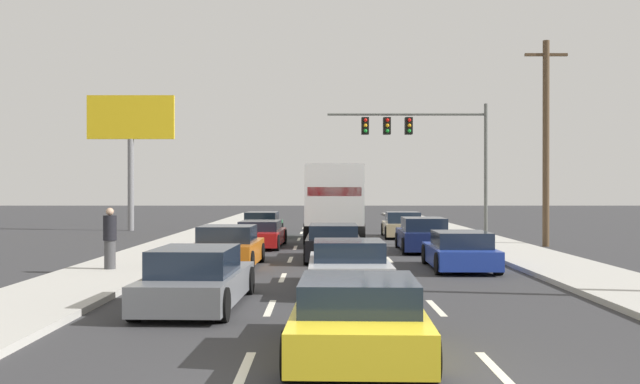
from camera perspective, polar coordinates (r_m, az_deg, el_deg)
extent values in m
plane|color=#333335|center=(33.72, 1.38, -3.89)|extent=(140.00, 140.00, 0.00)
cube|color=#B2AFA8|center=(29.64, 14.61, -4.34)|extent=(2.83, 80.00, 0.14)
cube|color=#B2AFA8|center=(29.34, -11.58, -4.38)|extent=(2.83, 80.00, 0.14)
cube|color=silver|center=(10.04, -5.80, -13.81)|extent=(0.14, 2.00, 0.01)
cube|color=silver|center=(14.92, -3.75, -9.15)|extent=(0.14, 2.00, 0.01)
cube|color=silver|center=(19.86, -2.74, -6.79)|extent=(0.14, 2.00, 0.01)
cube|color=silver|center=(24.83, -2.14, -5.38)|extent=(0.14, 2.00, 0.01)
cube|color=silver|center=(29.80, -1.74, -4.43)|extent=(0.14, 2.00, 0.01)
cube|color=silver|center=(34.78, -1.46, -3.76)|extent=(0.14, 2.00, 0.01)
cube|color=silver|center=(39.77, -1.25, -3.25)|extent=(0.14, 2.00, 0.01)
cube|color=silver|center=(44.76, -1.08, -2.86)|extent=(0.14, 2.00, 0.01)
cube|color=silver|center=(49.75, -0.95, -2.55)|extent=(0.14, 2.00, 0.01)
cube|color=silver|center=(54.75, -0.84, -2.29)|extent=(0.14, 2.00, 0.01)
cube|color=silver|center=(59.74, -0.75, -2.08)|extent=(0.14, 2.00, 0.01)
cube|color=silver|center=(10.27, 14.00, -13.50)|extent=(0.14, 2.00, 0.01)
cube|color=silver|center=(15.07, 9.42, -9.06)|extent=(0.14, 2.00, 0.01)
cube|color=silver|center=(19.98, 7.11, -6.76)|extent=(0.14, 2.00, 0.01)
cube|color=silver|center=(24.92, 5.73, -5.36)|extent=(0.14, 2.00, 0.01)
cube|color=silver|center=(29.88, 4.81, -4.42)|extent=(0.14, 2.00, 0.01)
cube|color=silver|center=(34.85, 4.15, -3.75)|extent=(0.14, 2.00, 0.01)
cube|color=silver|center=(39.83, 3.66, -3.25)|extent=(0.14, 2.00, 0.01)
cube|color=silver|center=(44.81, 3.27, -2.86)|extent=(0.14, 2.00, 0.01)
cube|color=silver|center=(49.80, 2.97, -2.54)|extent=(0.14, 2.00, 0.01)
cube|color=silver|center=(54.79, 2.72, -2.29)|extent=(0.14, 2.00, 0.01)
cube|color=silver|center=(59.78, 2.51, -2.08)|extent=(0.14, 2.00, 0.01)
cube|color=#196B38|center=(36.58, -4.35, -2.85)|extent=(1.84, 4.59, 0.63)
cube|color=#192333|center=(36.31, -4.39, -1.98)|extent=(1.58, 2.32, 0.50)
cylinder|color=black|center=(38.39, -5.28, -2.91)|extent=(0.24, 0.65, 0.64)
cylinder|color=black|center=(38.23, -2.88, -2.92)|extent=(0.24, 0.65, 0.64)
cylinder|color=black|center=(34.97, -5.96, -3.22)|extent=(0.24, 0.65, 0.64)
cylinder|color=black|center=(34.80, -3.33, -3.24)|extent=(0.24, 0.65, 0.64)
cube|color=red|center=(30.17, -4.52, -3.58)|extent=(1.95, 4.74, 0.56)
cube|color=#192333|center=(30.13, -4.52, -2.67)|extent=(1.66, 2.44, 0.40)
cylinder|color=black|center=(32.05, -5.63, -3.54)|extent=(0.24, 0.65, 0.64)
cylinder|color=black|center=(31.87, -2.65, -3.56)|extent=(0.24, 0.65, 0.64)
cylinder|color=black|center=(28.52, -6.61, -4.01)|extent=(0.24, 0.65, 0.64)
cylinder|color=black|center=(28.31, -3.25, -4.04)|extent=(0.24, 0.65, 0.64)
cube|color=orange|center=(22.62, -7.11, -4.76)|extent=(1.97, 4.11, 0.65)
cube|color=#192333|center=(22.54, -7.13, -3.31)|extent=(1.69, 1.91, 0.51)
cylinder|color=black|center=(24.24, -8.62, -4.77)|extent=(0.24, 0.65, 0.64)
cylinder|color=black|center=(23.99, -4.50, -4.82)|extent=(0.24, 0.65, 0.64)
cylinder|color=black|center=(21.34, -10.05, -5.45)|extent=(0.24, 0.65, 0.64)
cylinder|color=black|center=(21.06, -5.37, -5.53)|extent=(0.24, 0.65, 0.64)
cube|color=slate|center=(15.23, -9.44, -7.37)|extent=(1.91, 4.65, 0.57)
cube|color=#192333|center=(14.88, -9.67, -5.40)|extent=(1.61, 2.26, 0.54)
cylinder|color=black|center=(17.10, -10.92, -6.88)|extent=(0.24, 0.65, 0.64)
cylinder|color=black|center=(16.81, -5.48, -7.00)|extent=(0.24, 0.65, 0.64)
cylinder|color=black|center=(13.76, -14.28, -8.62)|extent=(0.24, 0.65, 0.64)
cylinder|color=black|center=(13.40, -7.53, -8.86)|extent=(0.24, 0.65, 0.64)
cube|color=white|center=(31.66, 1.36, -0.17)|extent=(2.51, 6.26, 2.51)
cube|color=red|center=(28.56, 1.38, 0.03)|extent=(2.16, 0.08, 0.36)
cube|color=white|center=(35.74, 1.35, -1.53)|extent=(2.34, 1.95, 2.05)
cylinder|color=black|center=(35.79, -0.50, -2.88)|extent=(0.32, 0.97, 0.96)
cylinder|color=black|center=(35.80, 3.19, -2.88)|extent=(0.32, 0.97, 0.96)
cylinder|color=black|center=(30.49, -0.79, -3.43)|extent=(0.32, 0.97, 0.96)
cylinder|color=black|center=(30.50, 3.53, -3.43)|extent=(0.32, 0.97, 0.96)
cube|color=black|center=(24.77, 1.29, -4.30)|extent=(1.87, 4.54, 0.67)
cube|color=#192333|center=(24.38, 1.29, -3.09)|extent=(1.62, 2.37, 0.43)
cylinder|color=black|center=(26.50, -0.56, -4.33)|extent=(0.23, 0.64, 0.64)
cylinder|color=black|center=(26.51, 3.09, -4.33)|extent=(0.23, 0.64, 0.64)
cylinder|color=black|center=(23.10, -0.79, -5.01)|extent=(0.23, 0.64, 0.64)
cylinder|color=black|center=(23.11, 3.41, -5.01)|extent=(0.23, 0.64, 0.64)
cube|color=#B7BABF|center=(17.53, 2.49, -6.31)|extent=(1.88, 4.25, 0.60)
cube|color=#192333|center=(17.32, 2.51, -4.62)|extent=(1.65, 1.91, 0.47)
cylinder|color=black|center=(19.09, -0.35, -6.13)|extent=(0.22, 0.64, 0.64)
cylinder|color=black|center=(19.15, 4.95, -6.11)|extent=(0.22, 0.64, 0.64)
cylinder|color=black|center=(15.97, -0.47, -7.38)|extent=(0.22, 0.64, 0.64)
cylinder|color=black|center=(16.04, 5.88, -7.35)|extent=(0.22, 0.64, 0.64)
cube|color=yellow|center=(10.84, 3.26, -10.50)|extent=(2.05, 4.25, 0.56)
cube|color=#192333|center=(10.55, 3.28, -8.04)|extent=(1.74, 2.06, 0.45)
cylinder|color=black|center=(12.40, -1.04, -9.60)|extent=(0.24, 0.65, 0.64)
cylinder|color=black|center=(12.42, 7.30, -9.59)|extent=(0.24, 0.65, 0.64)
cylinder|color=black|center=(9.38, -2.15, -12.83)|extent=(0.24, 0.65, 0.64)
cylinder|color=black|center=(9.42, 8.99, -12.78)|extent=(0.24, 0.65, 0.64)
cube|color=tan|center=(36.31, 6.77, -2.89)|extent=(1.96, 4.32, 0.61)
cube|color=#192333|center=(35.96, 6.82, -2.01)|extent=(1.67, 2.03, 0.54)
cylinder|color=black|center=(37.83, 5.28, -2.96)|extent=(0.24, 0.65, 0.64)
cylinder|color=black|center=(37.97, 7.86, -2.95)|extent=(0.24, 0.65, 0.64)
cylinder|color=black|center=(34.67, 5.58, -3.25)|extent=(0.24, 0.65, 0.64)
cylinder|color=black|center=(34.82, 8.40, -3.24)|extent=(0.24, 0.65, 0.64)
cube|color=#141E4C|center=(28.33, 8.39, -3.71)|extent=(1.90, 4.25, 0.68)
cube|color=#192333|center=(28.06, 8.45, -2.54)|extent=(1.63, 2.23, 0.50)
cylinder|color=black|center=(29.80, 6.45, -3.82)|extent=(0.24, 0.65, 0.64)
cylinder|color=black|center=(29.99, 9.63, -3.80)|extent=(0.24, 0.65, 0.64)
cylinder|color=black|center=(26.71, 7.00, -4.30)|extent=(0.24, 0.65, 0.64)
cylinder|color=black|center=(26.92, 10.55, -4.27)|extent=(0.24, 0.65, 0.64)
cube|color=#1E389E|center=(22.26, 11.24, -4.97)|extent=(1.87, 4.10, 0.55)
cube|color=#192333|center=(21.93, 11.38, -3.71)|extent=(1.61, 2.05, 0.47)
cylinder|color=black|center=(23.60, 8.63, -4.90)|extent=(0.23, 0.64, 0.64)
cylinder|color=black|center=(23.87, 12.61, -4.85)|extent=(0.23, 0.64, 0.64)
cylinder|color=black|center=(20.69, 9.66, -5.63)|extent=(0.23, 0.64, 0.64)
cylinder|color=black|center=(20.99, 14.19, -5.55)|extent=(0.23, 0.64, 0.64)
cylinder|color=#595B56|center=(41.27, 13.25, 1.87)|extent=(0.20, 0.20, 7.21)
cylinder|color=#595B56|center=(40.70, 7.12, 6.14)|extent=(8.88, 0.14, 0.14)
cube|color=black|center=(40.65, 7.28, 5.22)|extent=(0.40, 0.56, 0.95)
sphere|color=red|center=(40.37, 7.33, 5.69)|extent=(0.20, 0.20, 0.20)
sphere|color=orange|center=(40.35, 7.33, 5.26)|extent=(0.20, 0.20, 0.20)
sphere|color=green|center=(40.32, 7.33, 4.84)|extent=(0.20, 0.20, 0.20)
cube|color=black|center=(40.52, 5.56, 5.24)|extent=(0.40, 0.56, 0.95)
sphere|color=red|center=(40.24, 5.60, 5.70)|extent=(0.20, 0.20, 0.20)
sphere|color=orange|center=(40.21, 5.60, 5.28)|extent=(0.20, 0.20, 0.20)
sphere|color=green|center=(40.19, 5.60, 4.85)|extent=(0.20, 0.20, 0.20)
cube|color=black|center=(40.43, 3.83, 5.25)|extent=(0.40, 0.56, 0.95)
sphere|color=red|center=(40.15, 3.86, 5.72)|extent=(0.20, 0.20, 0.20)
sphere|color=orange|center=(40.12, 3.86, 5.29)|extent=(0.20, 0.20, 0.20)
sphere|color=green|center=(40.09, 3.86, 4.86)|extent=(0.20, 0.20, 0.20)
cylinder|color=brown|center=(31.83, 17.73, 3.69)|extent=(0.28, 0.28, 8.70)
cube|color=brown|center=(32.27, 17.73, 10.35)|extent=(1.80, 0.12, 0.12)
cylinder|color=slate|center=(43.32, -14.56, 0.56)|extent=(0.36, 0.36, 5.34)
cube|color=yellow|center=(43.52, -14.56, 5.76)|extent=(5.09, 0.20, 2.55)
cylinder|color=#3F3F42|center=(21.54, -16.10, -4.79)|extent=(0.32, 0.32, 0.82)
cylinder|color=black|center=(21.49, -16.11, -2.76)|extent=(0.38, 0.38, 0.72)
sphere|color=tan|center=(21.47, -16.11, -1.51)|extent=(0.22, 0.22, 0.22)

